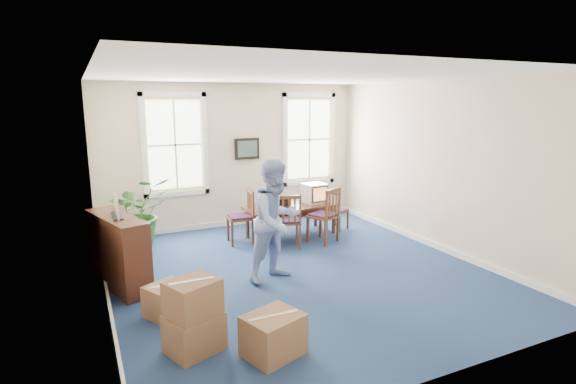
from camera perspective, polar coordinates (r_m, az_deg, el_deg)
name	(u,v)px	position (r m, az deg, el deg)	size (l,w,h in m)	color
floor	(298,272)	(7.67, 1.26, -10.09)	(6.50, 6.50, 0.00)	navy
ceiling	(299,76)	(7.13, 1.37, 14.55)	(6.50, 6.50, 0.00)	white
wall_back	(234,156)	(10.21, -6.89, 4.60)	(6.50, 6.50, 0.00)	beige
wall_front	(448,230)	(4.63, 19.66, -4.57)	(6.50, 6.50, 0.00)	beige
wall_left	(97,195)	(6.49, -23.11, -0.30)	(6.50, 6.50, 0.00)	beige
wall_right	(440,166)	(8.96, 18.76, 3.09)	(6.50, 6.50, 0.00)	beige
baseboard_back	(236,222)	(10.48, -6.64, -3.81)	(6.00, 0.04, 0.12)	white
baseboard_left	(109,302)	(6.95, -21.83, -12.79)	(0.04, 6.50, 0.12)	white
baseboard_right	(434,244)	(9.28, 18.00, -6.36)	(0.04, 6.50, 0.12)	white
window_left	(175,145)	(9.83, -14.14, 5.82)	(1.40, 0.12, 2.20)	white
window_right	(309,139)	(10.90, 2.68, 6.70)	(1.40, 0.12, 2.20)	white
wall_picture	(247,149)	(10.24, -5.23, 5.50)	(0.58, 0.06, 0.48)	black
conference_table	(291,220)	(9.53, 0.42, -3.62)	(1.93, 0.88, 0.66)	#492418
crt_tv	(314,193)	(9.69, 3.36, -0.12)	(0.45, 0.49, 0.41)	#B7B7BC
game_console	(326,200)	(9.82, 4.82, -1.06)	(0.16, 0.21, 0.05)	white
equipment_bag	(281,202)	(9.37, -0.90, -1.25)	(0.35, 0.23, 0.18)	black
chair_near_left	(288,220)	(8.73, -0.04, -3.61)	(0.48, 0.48, 1.08)	brown
chair_near_right	(323,215)	(9.08, 4.48, -2.91)	(0.50, 0.50, 1.12)	brown
chair_end_left	(240,217)	(9.05, -6.12, -3.14)	(0.48, 0.48, 1.08)	brown
chair_end_right	(338,210)	(10.03, 6.32, -2.30)	(0.39, 0.39, 0.87)	brown
man	(276,220)	(7.08, -1.49, -3.64)	(0.95, 0.73, 1.94)	#91A6E2
credenza	(118,251)	(7.38, -20.75, -7.00)	(0.42, 1.46, 1.15)	#492418
brochure_rack	(116,203)	(7.18, -21.01, -1.32)	(0.14, 0.78, 0.34)	#99999E
potted_plant	(138,212)	(9.23, -18.54, -2.46)	(1.23, 1.07, 1.37)	#245320
cardboard_boxes	(210,306)	(5.52, -9.84, -14.13)	(1.58, 1.58, 0.90)	#8B6144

